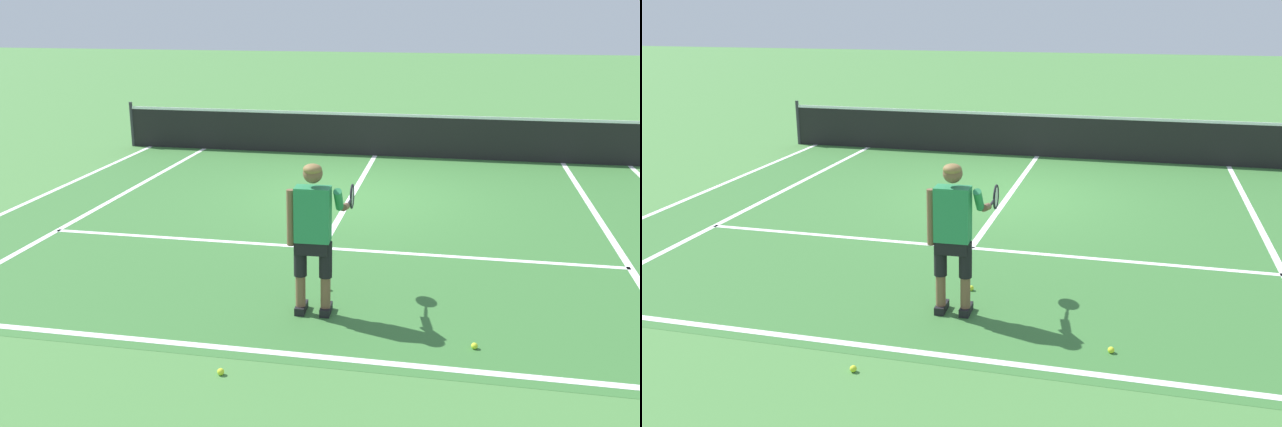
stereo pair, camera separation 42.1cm
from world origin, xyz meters
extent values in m
plane|color=#477F3D|center=(0.00, 0.00, 0.00)|extent=(80.00, 80.00, 0.00)
cube|color=#387033|center=(0.00, -1.19, 0.00)|extent=(10.98, 9.91, 0.00)
cube|color=white|center=(0.00, -5.95, 0.00)|extent=(10.98, 0.10, 0.01)
cube|color=white|center=(0.00, -2.84, 0.00)|extent=(8.23, 0.10, 0.01)
cube|color=white|center=(0.00, 0.36, 0.00)|extent=(0.10, 6.40, 0.01)
cube|color=white|center=(-4.12, -1.19, 0.00)|extent=(0.10, 9.51, 0.01)
cube|color=white|center=(4.12, -1.19, 0.00)|extent=(0.10, 9.51, 0.01)
cube|color=white|center=(-5.49, -1.19, 0.00)|extent=(0.10, 9.51, 0.01)
cylinder|color=#333338|center=(-5.94, 3.56, 0.54)|extent=(0.08, 0.08, 1.07)
cube|color=black|center=(0.00, 3.56, 0.46)|extent=(11.84, 0.02, 0.91)
cube|color=white|center=(0.00, 3.56, 0.94)|extent=(11.84, 0.03, 0.06)
cube|color=black|center=(0.18, -4.95, 0.04)|extent=(0.12, 0.28, 0.09)
cube|color=black|center=(0.46, -4.94, 0.04)|extent=(0.12, 0.28, 0.09)
cylinder|color=brown|center=(0.18, -4.99, 0.27)|extent=(0.11, 0.11, 0.36)
cylinder|color=black|center=(0.18, -4.99, 0.66)|extent=(0.14, 0.14, 0.41)
cylinder|color=brown|center=(0.46, -4.98, 0.27)|extent=(0.11, 0.11, 0.36)
cylinder|color=black|center=(0.46, -4.98, 0.66)|extent=(0.14, 0.14, 0.41)
cube|color=black|center=(0.32, -4.99, 0.82)|extent=(0.35, 0.21, 0.20)
cube|color=#28844C|center=(0.32, -4.99, 1.16)|extent=(0.39, 0.23, 0.60)
cylinder|color=brown|center=(0.08, -4.99, 1.11)|extent=(0.09, 0.09, 0.62)
cylinder|color=#28844C|center=(0.58, -4.89, 1.31)|extent=(0.10, 0.26, 0.29)
cylinder|color=brown|center=(0.62, -4.68, 1.17)|extent=(0.09, 0.29, 0.14)
sphere|color=brown|center=(0.32, -4.98, 1.60)|extent=(0.21, 0.21, 0.21)
ellipsoid|color=olive|center=(0.32, -5.00, 1.66)|extent=(0.21, 0.21, 0.12)
cylinder|color=#232326|center=(0.62, -4.46, 1.14)|extent=(0.04, 0.20, 0.03)
cylinder|color=black|center=(0.62, -4.31, 1.14)|extent=(0.03, 0.10, 0.02)
torus|color=black|center=(0.61, -4.12, 1.14)|extent=(0.04, 0.30, 0.30)
cylinder|color=silver|center=(0.61, -4.12, 1.14)|extent=(0.01, 0.25, 0.25)
sphere|color=#CCE02D|center=(2.07, -5.48, 0.03)|extent=(0.07, 0.07, 0.07)
sphere|color=#CCE02D|center=(-0.25, -6.45, 0.03)|extent=(0.07, 0.07, 0.07)
sphere|color=#CCE02D|center=(0.36, -4.31, 0.03)|extent=(0.07, 0.07, 0.07)
camera|label=1|loc=(1.75, -11.86, 3.29)|focal=38.68mm
camera|label=2|loc=(2.16, -11.77, 3.29)|focal=38.68mm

